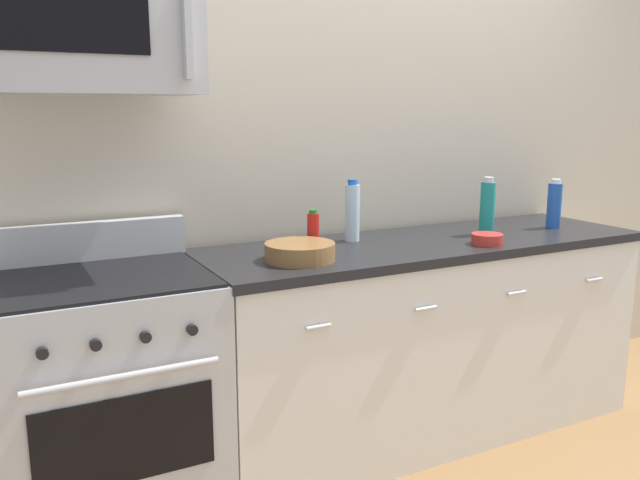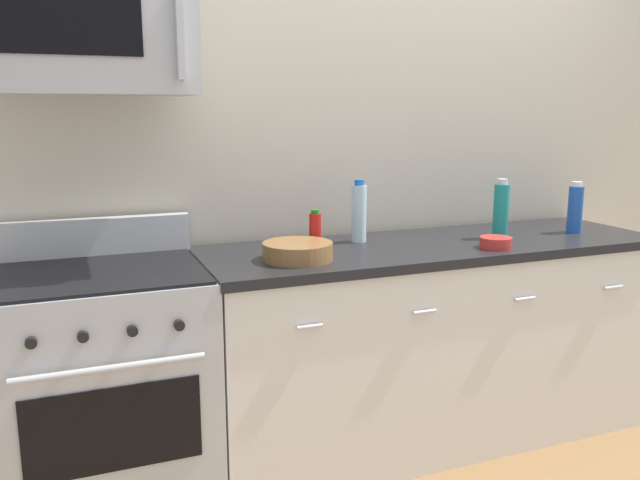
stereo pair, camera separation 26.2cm
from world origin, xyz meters
name	(u,v)px [view 2 (the right image)]	position (x,y,z in m)	size (l,w,h in m)	color
ground_plane	(429,433)	(0.00, 0.00, 0.00)	(6.22, 6.22, 0.00)	olive
back_wall	(395,141)	(0.00, 0.41, 1.35)	(5.18, 0.10, 2.70)	beige
counter_unit	(433,341)	(0.00, 0.00, 0.46)	(2.09, 0.66, 0.92)	silver
range_oven	(107,386)	(-1.42, 0.00, 0.47)	(0.76, 0.69, 1.07)	#B7BABF
microwave	(83,36)	(-1.42, 0.05, 1.75)	(0.74, 0.44, 0.40)	#B7BABF
bottle_water_clear	(359,212)	(-0.31, 0.15, 1.05)	(0.07, 0.07, 0.28)	silver
bottle_hot_sauce_red	(315,231)	(-0.56, 0.04, 1.00)	(0.05, 0.05, 0.17)	#B21914
bottle_soda_blue	(575,208)	(0.74, -0.03, 1.04)	(0.07, 0.07, 0.24)	#1E4CA5
bottle_sparkling_teal	(501,210)	(0.33, -0.01, 1.05)	(0.07, 0.07, 0.27)	#197F7A
bowl_wooden_salad	(298,250)	(-0.69, -0.10, 0.96)	(0.28, 0.28, 0.07)	brown
bowl_red_small	(496,242)	(0.17, -0.19, 0.95)	(0.14, 0.14, 0.05)	#B72D28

